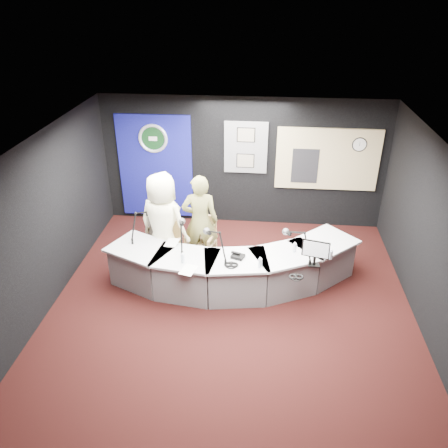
# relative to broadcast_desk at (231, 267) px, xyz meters

# --- Properties ---
(ground) EXTENTS (6.00, 6.00, 0.00)m
(ground) POSITION_rel_broadcast_desk_xyz_m (0.05, -0.55, -0.38)
(ground) COLOR black
(ground) RESTS_ON ground
(ceiling) EXTENTS (6.00, 6.00, 0.02)m
(ceiling) POSITION_rel_broadcast_desk_xyz_m (0.05, -0.55, 2.42)
(ceiling) COLOR silver
(ceiling) RESTS_ON ground
(wall_back) EXTENTS (6.00, 0.02, 2.80)m
(wall_back) POSITION_rel_broadcast_desk_xyz_m (0.05, 2.45, 1.02)
(wall_back) COLOR black
(wall_back) RESTS_ON ground
(wall_front) EXTENTS (6.00, 0.02, 2.80)m
(wall_front) POSITION_rel_broadcast_desk_xyz_m (0.05, -3.55, 1.02)
(wall_front) COLOR black
(wall_front) RESTS_ON ground
(wall_left) EXTENTS (0.02, 6.00, 2.80)m
(wall_left) POSITION_rel_broadcast_desk_xyz_m (-2.95, -0.55, 1.02)
(wall_left) COLOR black
(wall_left) RESTS_ON ground
(wall_right) EXTENTS (0.02, 6.00, 2.80)m
(wall_right) POSITION_rel_broadcast_desk_xyz_m (3.05, -0.55, 1.02)
(wall_right) COLOR black
(wall_right) RESTS_ON ground
(broadcast_desk) EXTENTS (4.50, 1.90, 0.75)m
(broadcast_desk) POSITION_rel_broadcast_desk_xyz_m (0.00, 0.00, 0.00)
(broadcast_desk) COLOR #B7B9BC
(broadcast_desk) RESTS_ON ground
(backdrop_panel) EXTENTS (1.60, 0.05, 2.30)m
(backdrop_panel) POSITION_rel_broadcast_desk_xyz_m (-1.85, 2.42, 0.88)
(backdrop_panel) COLOR navy
(backdrop_panel) RESTS_ON wall_back
(agency_seal) EXTENTS (0.63, 0.07, 0.63)m
(agency_seal) POSITION_rel_broadcast_desk_xyz_m (-1.85, 2.38, 1.52)
(agency_seal) COLOR silver
(agency_seal) RESTS_ON backdrop_panel
(seal_center) EXTENTS (0.48, 0.01, 0.48)m
(seal_center) POSITION_rel_broadcast_desk_xyz_m (-1.85, 2.38, 1.52)
(seal_center) COLOR #0E3415
(seal_center) RESTS_ON backdrop_panel
(pinboard) EXTENTS (0.90, 0.04, 1.10)m
(pinboard) POSITION_rel_broadcast_desk_xyz_m (0.10, 2.42, 1.38)
(pinboard) COLOR slate
(pinboard) RESTS_ON wall_back
(framed_photo_upper) EXTENTS (0.34, 0.02, 0.27)m
(framed_photo_upper) POSITION_rel_broadcast_desk_xyz_m (0.10, 2.39, 1.65)
(framed_photo_upper) COLOR #7C715A
(framed_photo_upper) RESTS_ON pinboard
(framed_photo_lower) EXTENTS (0.34, 0.02, 0.27)m
(framed_photo_lower) POSITION_rel_broadcast_desk_xyz_m (0.10, 2.39, 1.09)
(framed_photo_lower) COLOR #7C715A
(framed_photo_lower) RESTS_ON pinboard
(booth_window_frame) EXTENTS (2.12, 0.06, 1.32)m
(booth_window_frame) POSITION_rel_broadcast_desk_xyz_m (1.80, 2.42, 1.18)
(booth_window_frame) COLOR tan
(booth_window_frame) RESTS_ON wall_back
(booth_glow) EXTENTS (2.00, 0.02, 1.20)m
(booth_glow) POSITION_rel_broadcast_desk_xyz_m (1.80, 2.41, 1.18)
(booth_glow) COLOR #FFC7A1
(booth_glow) RESTS_ON booth_window_frame
(equipment_rack) EXTENTS (0.55, 0.02, 0.75)m
(equipment_rack) POSITION_rel_broadcast_desk_xyz_m (1.35, 2.39, 1.03)
(equipment_rack) COLOR black
(equipment_rack) RESTS_ON booth_window_frame
(wall_clock) EXTENTS (0.28, 0.01, 0.28)m
(wall_clock) POSITION_rel_broadcast_desk_xyz_m (2.40, 2.39, 1.52)
(wall_clock) COLOR white
(wall_clock) RESTS_ON booth_window_frame
(armchair_left) EXTENTS (0.65, 0.65, 0.87)m
(armchair_left) POSITION_rel_broadcast_desk_xyz_m (-1.27, 0.42, 0.06)
(armchair_left) COLOR #A17E49
(armchair_left) RESTS_ON ground
(armchair_right) EXTENTS (0.71, 0.71, 1.06)m
(armchair_right) POSITION_rel_broadcast_desk_xyz_m (-0.63, 0.64, 0.15)
(armchair_right) COLOR #A17E49
(armchair_right) RESTS_ON ground
(draped_jacket) EXTENTS (0.50, 0.30, 0.70)m
(draped_jacket) POSITION_rel_broadcast_desk_xyz_m (-1.39, 0.64, 0.24)
(draped_jacket) COLOR gray
(draped_jacket) RESTS_ON armchair_left
(person_man) EXTENTS (1.09, 0.88, 1.93)m
(person_man) POSITION_rel_broadcast_desk_xyz_m (-1.27, 0.42, 0.59)
(person_man) COLOR #FFFBCB
(person_man) RESTS_ON ground
(person_woman) EXTENTS (0.70, 0.48, 1.83)m
(person_woman) POSITION_rel_broadcast_desk_xyz_m (-0.63, 0.64, 0.54)
(person_woman) COLOR olive
(person_woman) RESTS_ON ground
(computer_monitor) EXTENTS (0.43, 0.13, 0.30)m
(computer_monitor) POSITION_rel_broadcast_desk_xyz_m (1.37, -0.38, 0.70)
(computer_monitor) COLOR black
(computer_monitor) RESTS_ON broadcast_desk
(desk_phone) EXTENTS (0.25, 0.22, 0.05)m
(desk_phone) POSITION_rel_broadcast_desk_xyz_m (0.13, -0.26, 0.40)
(desk_phone) COLOR black
(desk_phone) RESTS_ON broadcast_desk
(headphones_near) EXTENTS (0.21, 0.21, 0.04)m
(headphones_near) POSITION_rel_broadcast_desk_xyz_m (1.07, -0.75, 0.39)
(headphones_near) COLOR black
(headphones_near) RESTS_ON broadcast_desk
(headphones_far) EXTENTS (0.23, 0.23, 0.04)m
(headphones_far) POSITION_rel_broadcast_desk_xyz_m (0.04, -0.50, 0.39)
(headphones_far) COLOR black
(headphones_far) RESTS_ON broadcast_desk
(paper_stack) EXTENTS (0.24, 0.32, 0.00)m
(paper_stack) POSITION_rel_broadcast_desk_xyz_m (-1.06, 0.12, 0.38)
(paper_stack) COLOR white
(paper_stack) RESTS_ON broadcast_desk
(notepad) EXTENTS (0.29, 0.36, 0.00)m
(notepad) POSITION_rel_broadcast_desk_xyz_m (-0.63, -0.70, 0.38)
(notepad) COLOR white
(notepad) RESTS_ON broadcast_desk
(boom_mic_a) EXTENTS (0.32, 0.71, 0.60)m
(boom_mic_a) POSITION_rel_broadcast_desk_xyz_m (-1.64, 0.31, 0.68)
(boom_mic_a) COLOR black
(boom_mic_a) RESTS_ON broadcast_desk
(boom_mic_b) EXTENTS (0.22, 0.73, 0.60)m
(boom_mic_b) POSITION_rel_broadcast_desk_xyz_m (-0.85, -0.01, 0.68)
(boom_mic_b) COLOR black
(boom_mic_b) RESTS_ON broadcast_desk
(boom_mic_c) EXTENTS (0.49, 0.62, 0.60)m
(boom_mic_c) POSITION_rel_broadcast_desk_xyz_m (-0.24, -0.25, 0.68)
(boom_mic_c) COLOR black
(boom_mic_c) RESTS_ON broadcast_desk
(boom_mic_d) EXTENTS (0.52, 0.60, 0.60)m
(boom_mic_d) POSITION_rel_broadcast_desk_xyz_m (1.11, -0.14, 0.68)
(boom_mic_d) COLOR black
(boom_mic_d) RESTS_ON broadcast_desk
(water_bottles) EXTENTS (2.48, 0.59, 0.18)m
(water_bottles) POSITION_rel_broadcast_desk_xyz_m (0.45, -0.25, 0.46)
(water_bottles) COLOR silver
(water_bottles) RESTS_ON broadcast_desk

